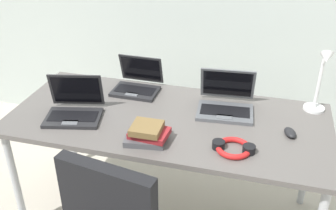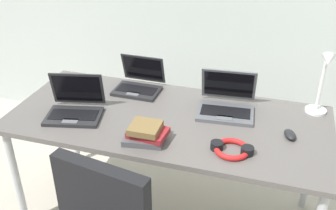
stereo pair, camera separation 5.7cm
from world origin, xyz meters
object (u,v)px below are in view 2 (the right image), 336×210
(laptop_near_mouse, at_px, (75,108))
(computer_mouse, at_px, (290,135))
(headphones, at_px, (232,149))
(book_stack, at_px, (146,133))
(desk_lamp, at_px, (322,84))
(laptop_far_corner, at_px, (139,84))
(laptop_by_keyboard, at_px, (226,104))
(cell_phone, at_px, (89,85))

(laptop_near_mouse, bearing_deg, computer_mouse, 5.51)
(headphones, distance_m, book_stack, 0.44)
(desk_lamp, xyz_separation_m, laptop_far_corner, (-1.08, -0.00, -0.15))
(laptop_near_mouse, distance_m, headphones, 0.92)
(laptop_far_corner, height_order, computer_mouse, laptop_far_corner)
(laptop_by_keyboard, relative_size, cell_phone, 2.51)
(desk_lamp, xyz_separation_m, computer_mouse, (-0.14, -0.29, -0.18))
(laptop_by_keyboard, xyz_separation_m, computer_mouse, (0.36, -0.17, -0.03))
(cell_phone, bearing_deg, computer_mouse, -44.26)
(cell_phone, height_order, headphones, headphones)
(laptop_far_corner, bearing_deg, laptop_near_mouse, -120.89)
(laptop_by_keyboard, bearing_deg, laptop_near_mouse, -160.53)
(desk_lamp, height_order, laptop_near_mouse, desk_lamp)
(desk_lamp, xyz_separation_m, laptop_by_keyboard, (-0.50, -0.11, -0.15))
(laptop_by_keyboard, xyz_separation_m, book_stack, (-0.34, -0.42, -0.00))
(cell_phone, relative_size, book_stack, 0.59)
(book_stack, bearing_deg, laptop_near_mouse, 164.65)
(laptop_far_corner, height_order, book_stack, laptop_far_corner)
(book_stack, bearing_deg, headphones, 4.24)
(laptop_near_mouse, bearing_deg, desk_lamp, 16.88)
(desk_lamp, distance_m, laptop_by_keyboard, 0.53)
(computer_mouse, relative_size, book_stack, 0.41)
(computer_mouse, bearing_deg, laptop_by_keyboard, 134.21)
(desk_lamp, relative_size, cell_phone, 2.94)
(laptop_near_mouse, bearing_deg, book_stack, -15.35)
(headphones, relative_size, book_stack, 0.92)
(cell_phone, bearing_deg, desk_lamp, -31.81)
(laptop_far_corner, xyz_separation_m, computer_mouse, (0.94, -0.28, -0.03))
(laptop_far_corner, bearing_deg, computer_mouse, -16.68)
(laptop_by_keyboard, bearing_deg, headphones, -76.28)
(desk_lamp, xyz_separation_m, headphones, (-0.40, -0.50, -0.18))
(laptop_far_corner, distance_m, book_stack, 0.58)
(laptop_by_keyboard, height_order, cell_phone, laptop_by_keyboard)
(cell_phone, bearing_deg, laptop_far_corner, -27.48)
(laptop_far_corner, relative_size, laptop_by_keyboard, 0.84)
(laptop_by_keyboard, distance_m, cell_phone, 0.92)
(laptop_far_corner, relative_size, headphones, 1.34)
(cell_phone, bearing_deg, laptop_by_keyboard, -37.88)
(laptop_far_corner, height_order, headphones, laptop_far_corner)
(desk_lamp, bearing_deg, headphones, -129.19)
(laptop_near_mouse, height_order, laptop_by_keyboard, laptop_by_keyboard)
(headphones, bearing_deg, laptop_near_mouse, 173.89)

